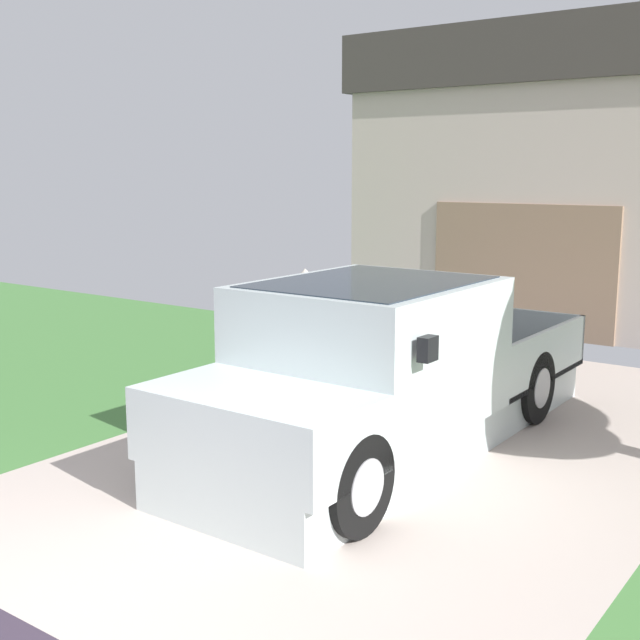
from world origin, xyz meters
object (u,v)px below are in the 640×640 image
(pickup_truck, at_px, (377,376))
(wheeled_trash_bin, at_px, (342,311))
(person_with_hat, at_px, (305,333))
(house_with_garage, at_px, (614,177))
(handbag, at_px, (296,411))

(pickup_truck, xyz_separation_m, wheeled_trash_bin, (-3.12, 3.98, -0.23))
(pickup_truck, relative_size, wheeled_trash_bin, 5.49)
(person_with_hat, bearing_deg, wheeled_trash_bin, 139.67)
(house_with_garage, distance_m, wheeled_trash_bin, 6.18)
(pickup_truck, height_order, wheeled_trash_bin, pickup_truck)
(person_with_hat, height_order, house_with_garage, house_with_garage)
(person_with_hat, relative_size, house_with_garage, 0.20)
(house_with_garage, bearing_deg, pickup_truck, -86.28)
(person_with_hat, bearing_deg, house_with_garage, 106.73)
(person_with_hat, bearing_deg, handbag, -49.91)
(handbag, height_order, house_with_garage, house_with_garage)
(handbag, xyz_separation_m, house_with_garage, (0.62, 8.94, 2.46))
(pickup_truck, xyz_separation_m, house_with_garage, (-0.60, 9.24, 1.82))
(pickup_truck, bearing_deg, wheeled_trash_bin, -51.73)
(pickup_truck, bearing_deg, person_with_hat, -24.90)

